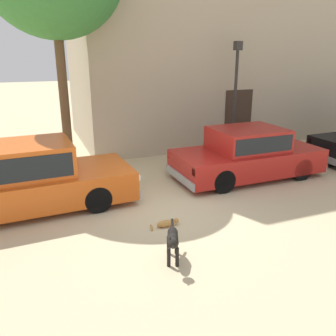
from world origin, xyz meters
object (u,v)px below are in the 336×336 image
at_px(parked_sedan_second, 247,153).
at_px(street_lamp, 236,84).
at_px(stray_cat, 167,223).
at_px(parked_sedan_nearest, 24,178).
at_px(stray_dog_spotted, 173,239).

relative_size(parked_sedan_second, street_lamp, 1.16).
bearing_deg(street_lamp, stray_cat, -133.99).
xyz_separation_m(parked_sedan_nearest, stray_cat, (2.61, -1.95, -0.67)).
distance_m(parked_sedan_second, street_lamp, 2.96).
relative_size(parked_sedan_nearest, street_lamp, 1.32).
relative_size(parked_sedan_second, stray_dog_spotted, 4.66).
height_order(parked_sedan_second, stray_dog_spotted, parked_sedan_second).
relative_size(parked_sedan_nearest, stray_cat, 7.87).
distance_m(stray_dog_spotted, stray_cat, 1.30).
height_order(stray_dog_spotted, street_lamp, street_lamp).
height_order(stray_dog_spotted, stray_cat, stray_dog_spotted).
height_order(parked_sedan_second, street_lamp, street_lamp).
xyz_separation_m(parked_sedan_second, street_lamp, (0.91, 2.25, 1.69)).
bearing_deg(stray_dog_spotted, parked_sedan_second, 152.78).
height_order(parked_sedan_nearest, stray_cat, parked_sedan_nearest).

